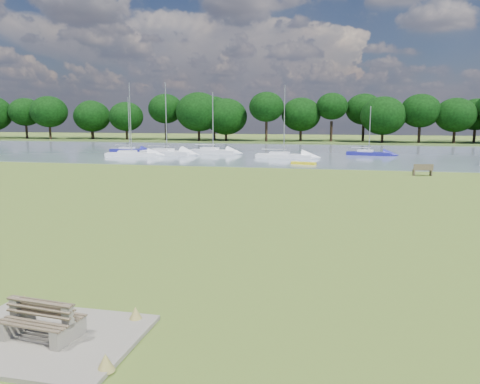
% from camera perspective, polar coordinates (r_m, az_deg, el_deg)
% --- Properties ---
extents(ground, '(220.00, 220.00, 0.00)m').
position_cam_1_polar(ground, '(23.86, -3.20, -2.66)').
color(ground, olive).
extents(river, '(220.00, 40.00, 0.10)m').
position_cam_1_polar(river, '(64.98, 6.85, 4.77)').
color(river, slate).
rests_on(river, ground).
extents(far_bank, '(220.00, 20.00, 0.40)m').
position_cam_1_polar(far_bank, '(94.82, 8.65, 6.09)').
color(far_bank, '#4C6626').
rests_on(far_bank, ground).
extents(concrete_pad, '(4.20, 3.20, 0.10)m').
position_cam_1_polar(concrete_pad, '(11.63, -22.88, -16.13)').
color(concrete_pad, gray).
rests_on(concrete_pad, ground).
extents(bench_pair, '(1.75, 1.14, 0.89)m').
position_cam_1_polar(bench_pair, '(11.47, -23.01, -14.25)').
color(bench_pair, gray).
rests_on(bench_pair, concrete_pad).
extents(riverbank_bench, '(1.67, 0.73, 1.00)m').
position_cam_1_polar(riverbank_bench, '(41.98, 21.38, 2.53)').
color(riverbank_bench, brown).
rests_on(riverbank_bench, ground).
extents(kayak, '(2.64, 1.22, 0.26)m').
position_cam_1_polar(kayak, '(48.49, 7.74, 3.50)').
color(kayak, yellow).
rests_on(kayak, river).
extents(tree_line, '(131.35, 8.27, 10.01)m').
position_cam_1_polar(tree_line, '(91.14, 5.67, 9.77)').
color(tree_line, black).
rests_on(tree_line, far_bank).
extents(sailboat_0, '(5.65, 2.47, 6.17)m').
position_cam_1_polar(sailboat_0, '(61.75, 15.37, 4.70)').
color(sailboat_0, navy).
rests_on(sailboat_0, river).
extents(sailboat_3, '(6.47, 3.31, 8.94)m').
position_cam_1_polar(sailboat_3, '(59.58, -13.15, 4.68)').
color(sailboat_3, white).
rests_on(sailboat_3, river).
extents(sailboat_4, '(6.61, 1.98, 8.52)m').
position_cam_1_polar(sailboat_4, '(55.73, 5.28, 4.58)').
color(sailboat_4, white).
rests_on(sailboat_4, river).
extents(sailboat_5, '(5.53, 1.72, 7.50)m').
position_cam_1_polar(sailboat_5, '(66.75, -13.33, 5.11)').
color(sailboat_5, navy).
rests_on(sailboat_5, river).
extents(sailboat_6, '(6.52, 2.70, 7.99)m').
position_cam_1_polar(sailboat_6, '(62.18, -3.36, 5.13)').
color(sailboat_6, white).
rests_on(sailboat_6, river).
extents(sailboat_7, '(7.35, 3.42, 9.09)m').
position_cam_1_polar(sailboat_7, '(61.14, -8.97, 4.94)').
color(sailboat_7, white).
rests_on(sailboat_7, river).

